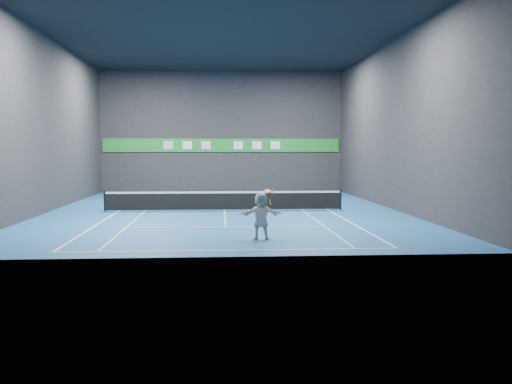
{
  "coord_description": "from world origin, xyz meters",
  "views": [
    {
      "loc": [
        -0.31,
        -29.89,
        3.23
      ],
      "look_at": [
        1.2,
        -7.13,
        1.5
      ],
      "focal_mm": 40.0,
      "sensor_mm": 36.0,
      "label": 1
    }
  ],
  "objects": [
    {
      "name": "sponsor_banner",
      "position": [
        0.0,
        12.93,
        3.5
      ],
      "size": [
        17.64,
        0.11,
        1.0
      ],
      "color": "#1E8A2F",
      "rests_on": "wall_back"
    },
    {
      "name": "wall_left",
      "position": [
        -9.0,
        0.0,
        4.5
      ],
      "size": [
        0.1,
        26.0,
        9.0
      ],
      "primitive_type": "cube",
      "color": "#272729",
      "rests_on": "ground"
    },
    {
      "name": "ground",
      "position": [
        0.0,
        0.0,
        0.0
      ],
      "size": [
        26.0,
        26.0,
        0.0
      ],
      "primitive_type": "plane",
      "color": "#185188",
      "rests_on": "ground"
    },
    {
      "name": "sideline_doubles_left",
      "position": [
        -5.49,
        0.0,
        0.0
      ],
      "size": [
        0.08,
        23.78,
        0.01
      ],
      "primitive_type": "cube",
      "color": "white",
      "rests_on": "ground"
    },
    {
      "name": "sideline_doubles_right",
      "position": [
        5.49,
        0.0,
        0.0
      ],
      "size": [
        0.08,
        23.78,
        0.01
      ],
      "primitive_type": "cube",
      "color": "white",
      "rests_on": "ground"
    },
    {
      "name": "tennis_ball",
      "position": [
        1.01,
        -9.6,
        2.85
      ],
      "size": [
        0.06,
        0.06,
        0.06
      ],
      "primitive_type": "sphere",
      "color": "#DAF228",
      "rests_on": "player"
    },
    {
      "name": "ceiling",
      "position": [
        0.0,
        0.0,
        9.0
      ],
      "size": [
        26.0,
        26.0,
        0.0
      ],
      "primitive_type": "plane",
      "color": "black",
      "rests_on": "ground"
    },
    {
      "name": "tennis_net",
      "position": [
        0.0,
        0.0,
        0.54
      ],
      "size": [
        12.5,
        0.1,
        1.07
      ],
      "color": "black",
      "rests_on": "ground"
    },
    {
      "name": "service_line_far",
      "position": [
        0.0,
        6.4,
        0.0
      ],
      "size": [
        8.23,
        0.06,
        0.01
      ],
      "primitive_type": "cube",
      "color": "white",
      "rests_on": "ground"
    },
    {
      "name": "wall_back",
      "position": [
        0.0,
        13.0,
        4.5
      ],
      "size": [
        18.0,
        0.1,
        9.0
      ],
      "primitive_type": "cube",
      "color": "#272729",
      "rests_on": "ground"
    },
    {
      "name": "sideline_singles_right",
      "position": [
        4.11,
        0.0,
        0.0
      ],
      "size": [
        0.06,
        23.78,
        0.01
      ],
      "primitive_type": "cube",
      "color": "white",
      "rests_on": "ground"
    },
    {
      "name": "baseline_near",
      "position": [
        0.0,
        -11.89,
        0.0
      ],
      "size": [
        10.98,
        0.08,
        0.01
      ],
      "primitive_type": "cube",
      "color": "white",
      "rests_on": "ground"
    },
    {
      "name": "wall_right",
      "position": [
        9.0,
        0.0,
        4.5
      ],
      "size": [
        0.1,
        26.0,
        9.0
      ],
      "primitive_type": "cube",
      "color": "#272729",
      "rests_on": "ground"
    },
    {
      "name": "wall_front",
      "position": [
        0.0,
        -13.0,
        4.5
      ],
      "size": [
        18.0,
        0.1,
        9.0
      ],
      "primitive_type": "cube",
      "color": "#272729",
      "rests_on": "ground"
    },
    {
      "name": "player",
      "position": [
        1.2,
        -9.77,
        0.85
      ],
      "size": [
        1.63,
        0.73,
        1.69
      ],
      "primitive_type": "imported",
      "rotation": [
        0.0,
        0.0,
        3.29
      ],
      "color": "silver",
      "rests_on": "ground"
    },
    {
      "name": "service_line_near",
      "position": [
        0.0,
        -6.4,
        0.0
      ],
      "size": [
        8.23,
        0.06,
        0.01
      ],
      "primitive_type": "cube",
      "color": "white",
      "rests_on": "ground"
    },
    {
      "name": "center_service_line",
      "position": [
        0.0,
        0.0,
        0.0
      ],
      "size": [
        0.06,
        12.8,
        0.01
      ],
      "primitive_type": "cube",
      "color": "white",
      "rests_on": "ground"
    },
    {
      "name": "tennis_racket",
      "position": [
        1.52,
        -9.72,
        1.69
      ],
      "size": [
        0.43,
        0.37,
        0.65
      ],
      "color": "red",
      "rests_on": "player"
    },
    {
      "name": "sideline_singles_left",
      "position": [
        -4.11,
        0.0,
        0.0
      ],
      "size": [
        0.06,
        23.78,
        0.01
      ],
      "primitive_type": "cube",
      "color": "white",
      "rests_on": "ground"
    },
    {
      "name": "baseline_far",
      "position": [
        0.0,
        11.89,
        0.0
      ],
      "size": [
        10.98,
        0.08,
        0.01
      ],
      "primitive_type": "cube",
      "color": "white",
      "rests_on": "ground"
    }
  ]
}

